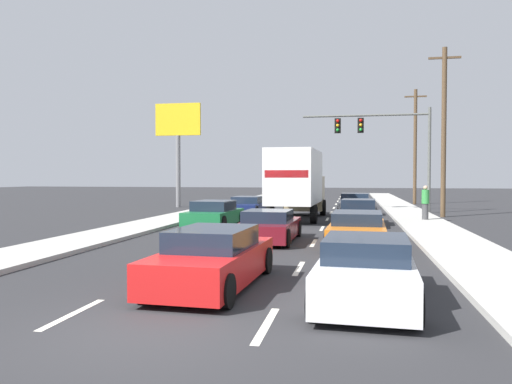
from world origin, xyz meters
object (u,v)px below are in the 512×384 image
object	(u,v)px
car_silver	(355,205)
car_black	(359,213)
roadside_billboard	(178,135)
car_green	(214,214)
box_truck	(297,181)
car_red	(213,259)
pedestrian_near_corner	(425,203)
utility_pole_mid	(444,130)
utility_pole_far	(415,145)
car_maroon	(269,227)
car_white	(366,271)
car_navy	(248,206)
traffic_signal_mast	(376,134)
car_orange	(357,230)

from	to	relation	value
car_silver	car_black	xyz separation A→B (m)	(0.13, -6.06, -0.04)
roadside_billboard	car_green	bearing A→B (deg)	-63.93
box_truck	car_red	distance (m)	16.88
box_truck	car_silver	size ratio (longest dim) A/B	1.92
car_green	pedestrian_near_corner	world-z (taller)	pedestrian_near_corner
utility_pole_mid	roadside_billboard	world-z (taller)	utility_pole_mid
pedestrian_near_corner	utility_pole_far	bearing A→B (deg)	85.06
roadside_billboard	car_black	bearing A→B (deg)	-40.70
box_truck	car_silver	bearing A→B (deg)	50.57
car_green	car_maroon	xyz separation A→B (m)	(3.47, -4.88, -0.04)
car_white	roadside_billboard	distance (m)	30.33
car_white	utility_pole_mid	bearing A→B (deg)	76.74
car_navy	utility_pole_far	distance (m)	18.66
car_navy	pedestrian_near_corner	world-z (taller)	pedestrian_near_corner
car_silver	utility_pole_far	xyz separation A→B (m)	(5.01, 13.03, 4.37)
car_green	pedestrian_near_corner	bearing A→B (deg)	22.03
utility_pole_far	roadside_billboard	distance (m)	19.79
box_truck	utility_pole_mid	world-z (taller)	utility_pole_mid
car_black	pedestrian_near_corner	xyz separation A→B (m)	(3.41, 2.06, 0.45)
car_navy	car_silver	distance (m)	6.55
car_red	traffic_signal_mast	size ratio (longest dim) A/B	0.55
car_black	car_white	world-z (taller)	car_black
car_navy	utility_pole_mid	bearing A→B (deg)	2.76
car_orange	car_black	bearing A→B (deg)	88.99
car_navy	utility_pole_mid	size ratio (longest dim) A/B	0.46
box_truck	car_navy	bearing A→B (deg)	140.28
box_truck	car_red	world-z (taller)	box_truck
box_truck	car_black	size ratio (longest dim) A/B	1.80
utility_pole_mid	pedestrian_near_corner	world-z (taller)	utility_pole_mid
car_green	pedestrian_near_corner	distance (m)	10.97
car_silver	traffic_signal_mast	xyz separation A→B (m)	(1.30, 2.73, 4.53)
car_black	utility_pole_mid	bearing A→B (deg)	49.04
car_black	traffic_signal_mast	distance (m)	9.97
utility_pole_mid	pedestrian_near_corner	distance (m)	5.57
car_orange	utility_pole_mid	xyz separation A→B (m)	(5.01, 13.13, 4.49)
car_maroon	car_silver	distance (m)	13.38
car_red	utility_pole_mid	world-z (taller)	utility_pole_mid
car_white	pedestrian_near_corner	distance (m)	17.63
roadside_billboard	car_red	bearing A→B (deg)	-68.72
car_black	traffic_signal_mast	xyz separation A→B (m)	(1.17, 8.79, 4.57)
box_truck	car_maroon	size ratio (longest dim) A/B	1.92
car_orange	car_white	xyz separation A→B (m)	(0.09, -7.71, 0.03)
car_white	car_silver	bearing A→B (deg)	90.25
car_red	car_navy	bearing A→B (deg)	99.70
car_maroon	traffic_signal_mast	bearing A→B (deg)	74.16
box_truck	pedestrian_near_corner	xyz separation A→B (m)	(6.65, -0.21, -1.08)
car_orange	traffic_signal_mast	size ratio (longest dim) A/B	0.57
car_green	traffic_signal_mast	distance (m)	14.19
box_truck	roadside_billboard	bearing A→B (deg)	137.64
traffic_signal_mast	car_white	bearing A→B (deg)	-92.88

